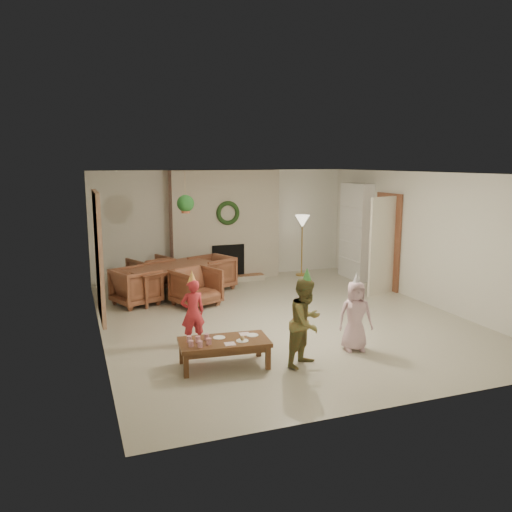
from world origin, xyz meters
name	(u,v)px	position (x,y,z in m)	size (l,w,h in m)	color
floor	(280,318)	(0.00, 0.00, 0.00)	(7.00, 7.00, 0.00)	#B7B29E
ceiling	(281,173)	(0.00, 0.00, 2.50)	(7.00, 7.00, 0.00)	white
wall_back	(223,224)	(0.00, 3.50, 1.25)	(7.00, 7.00, 0.00)	silver
wall_front	(406,298)	(0.00, -3.50, 1.25)	(7.00, 7.00, 0.00)	silver
wall_left	(97,259)	(-3.00, 0.00, 1.25)	(7.00, 7.00, 0.00)	silver
wall_right	(426,239)	(3.00, 0.00, 1.25)	(7.00, 7.00, 0.00)	silver
fireplace_mass	(225,225)	(0.00, 3.30, 1.25)	(2.50, 0.40, 2.50)	#4D1415
fireplace_hearth	(230,279)	(0.00, 2.95, 0.06)	(1.60, 0.30, 0.12)	brown
fireplace_firebox	(228,261)	(0.00, 3.12, 0.45)	(0.75, 0.12, 0.75)	black
fireplace_wreath	(228,213)	(0.00, 3.07, 1.55)	(0.54, 0.54, 0.10)	#183614
floor_lamp_base	(301,275)	(1.81, 3.00, 0.01)	(0.27, 0.27, 0.03)	gold
floor_lamp_post	(302,247)	(1.81, 3.00, 0.68)	(0.03, 0.03, 1.30)	gold
floor_lamp_shade	(302,221)	(1.81, 3.00, 1.30)	(0.35, 0.35, 0.29)	beige
bookshelf_carcass	(356,231)	(2.84, 2.30, 1.10)	(0.30, 1.00, 2.20)	white
bookshelf_shelf_a	(354,259)	(2.82, 2.30, 0.45)	(0.30, 0.92, 0.03)	white
bookshelf_shelf_b	(355,242)	(2.82, 2.30, 0.85)	(0.30, 0.92, 0.03)	white
bookshelf_shelf_c	(355,225)	(2.82, 2.30, 1.25)	(0.30, 0.92, 0.03)	white
bookshelf_shelf_d	(356,208)	(2.82, 2.30, 1.65)	(0.30, 0.92, 0.03)	white
books_row_lower	(357,254)	(2.80, 2.15, 0.59)	(0.20, 0.40, 0.24)	#B82232
books_row_mid	(353,236)	(2.80, 2.35, 0.99)	(0.20, 0.44, 0.24)	#255289
books_row_upper	(357,220)	(2.80, 2.20, 1.38)	(0.20, 0.36, 0.22)	#C27B29
door_frame	(388,242)	(2.96, 1.20, 1.02)	(0.05, 0.86, 2.04)	brown
door_leaf	(382,246)	(2.58, 0.82, 1.00)	(0.05, 0.80, 2.00)	beige
curtain_panel	(99,256)	(-2.96, 0.20, 1.25)	(0.06, 1.20, 2.00)	#CAAE8F
dining_table	(172,282)	(-1.49, 2.03, 0.32)	(1.84, 1.03, 0.65)	brown
dining_chair_near	(196,287)	(-1.18, 1.28, 0.36)	(0.76, 0.78, 0.71)	brown
dining_chair_far	(151,274)	(-1.81, 2.78, 0.36)	(0.76, 0.78, 0.71)	brown
dining_chair_left	(136,286)	(-2.24, 1.72, 0.36)	(0.76, 0.78, 0.71)	brown
dining_chair_right	(212,273)	(-0.56, 2.42, 0.36)	(0.76, 0.78, 0.71)	brown
hanging_plant_cord	(185,191)	(-1.30, 1.50, 2.15)	(0.01, 0.01, 0.70)	tan
hanging_plant_pot	(186,210)	(-1.30, 1.50, 1.80)	(0.16, 0.16, 0.12)	#A75436
hanging_plant_foliage	(186,203)	(-1.30, 1.50, 1.92)	(0.32, 0.32, 0.32)	#1A501F
coffee_table_top	(224,342)	(-1.53, -1.74, 0.34)	(1.18, 0.59, 0.05)	brown
coffee_table_apron	(224,347)	(-1.53, -1.74, 0.27)	(1.09, 0.50, 0.07)	brown
coffee_leg_fl	(186,366)	(-2.08, -1.93, 0.15)	(0.06, 0.06, 0.31)	brown
coffee_leg_fr	(268,358)	(-1.01, -2.03, 0.15)	(0.06, 0.06, 0.31)	brown
coffee_leg_bl	(182,352)	(-2.04, -1.45, 0.15)	(0.06, 0.06, 0.31)	brown
coffee_leg_br	(259,345)	(-0.97, -1.55, 0.15)	(0.06, 0.06, 0.31)	brown
cup_a	(191,344)	(-1.99, -1.83, 0.41)	(0.06, 0.06, 0.08)	silver
cup_b	(189,339)	(-1.98, -1.65, 0.41)	(0.06, 0.06, 0.08)	silver
cup_c	(200,344)	(-1.89, -1.89, 0.41)	(0.06, 0.06, 0.08)	silver
cup_d	(198,339)	(-1.87, -1.71, 0.41)	(0.06, 0.06, 0.08)	silver
cup_e	(209,341)	(-1.75, -1.83, 0.41)	(0.06, 0.06, 0.08)	silver
cup_f	(207,337)	(-1.74, -1.65, 0.41)	(0.06, 0.06, 0.08)	silver
plate_a	(219,337)	(-1.56, -1.63, 0.37)	(0.16, 0.16, 0.01)	white
plate_b	(242,341)	(-1.31, -1.85, 0.37)	(0.16, 0.16, 0.01)	white
plate_c	(252,335)	(-1.11, -1.69, 0.37)	(0.16, 0.16, 0.01)	white
food_scoop	(242,338)	(-1.31, -1.85, 0.40)	(0.06, 0.06, 0.06)	tan
napkin_left	(230,344)	(-1.50, -1.91, 0.37)	(0.14, 0.14, 0.01)	#F1B1C1
napkin_right	(245,334)	(-1.19, -1.61, 0.37)	(0.14, 0.14, 0.01)	#F1B1C1
child_red	(193,312)	(-1.73, -0.80, 0.50)	(0.36, 0.24, 1.00)	red
party_hat_red	(192,277)	(-1.73, -0.80, 1.04)	(0.14, 0.14, 0.19)	#DDDB49
child_plaid	(306,322)	(-0.49, -2.06, 0.60)	(0.58, 0.45, 1.19)	#995929
party_hat_plaid	(307,275)	(-0.49, -2.06, 1.24)	(0.14, 0.14, 0.20)	green
child_pink	(355,316)	(0.42, -1.80, 0.51)	(0.50, 0.32, 1.02)	beige
party_hat_pink	(357,278)	(0.42, -1.80, 1.06)	(0.13, 0.13, 0.18)	silver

